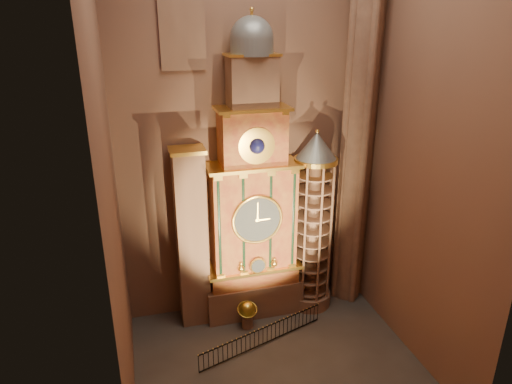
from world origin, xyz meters
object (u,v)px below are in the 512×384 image
object	(u,v)px
astronomical_clock	(253,206)
celestial_globe	(247,312)
portrait_tower	(192,239)
iron_railing	(263,336)
stair_turret	(313,224)

from	to	relation	value
astronomical_clock	celestial_globe	xyz separation A→B (m)	(-0.73, -1.54, -5.70)
portrait_tower	iron_railing	distance (m)	6.41
astronomical_clock	stair_turret	size ratio (longest dim) A/B	1.55
portrait_tower	astronomical_clock	bearing A→B (deg)	-0.29
stair_turret	astronomical_clock	bearing A→B (deg)	175.70
portrait_tower	celestial_globe	bearing A→B (deg)	-30.25
portrait_tower	stair_turret	xyz separation A→B (m)	(6.90, -0.28, 0.12)
portrait_tower	iron_railing	bearing A→B (deg)	-46.95
portrait_tower	iron_railing	size ratio (longest dim) A/B	1.41
stair_turret	celestial_globe	distance (m)	6.16
celestial_globe	iron_railing	size ratio (longest dim) A/B	0.23
portrait_tower	stair_turret	size ratio (longest dim) A/B	0.94
stair_turret	portrait_tower	bearing A→B (deg)	177.67
portrait_tower	iron_railing	world-z (taller)	portrait_tower
iron_railing	celestial_globe	bearing A→B (deg)	103.17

